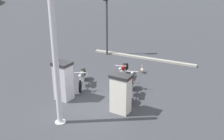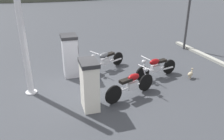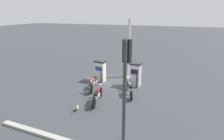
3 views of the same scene
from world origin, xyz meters
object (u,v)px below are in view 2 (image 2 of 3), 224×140
(fuel_pump_far, at_px, (70,55))
(motorcycle_far_pump, at_px, (105,60))
(wandering_duck, at_px, (190,74))
(motorcycle_extra, at_px, (156,67))
(fuel_pump_near, at_px, (90,85))
(canopy_support_pole, at_px, (22,32))
(motorcycle_near_pump, at_px, (131,84))

(fuel_pump_far, height_order, motorcycle_far_pump, fuel_pump_far)
(motorcycle_far_pump, xyz_separation_m, wandering_duck, (2.83, -2.06, -0.27))
(motorcycle_far_pump, bearing_deg, motorcycle_extra, -42.48)
(fuel_pump_near, bearing_deg, fuel_pump_far, 90.00)
(motorcycle_far_pump, distance_m, canopy_support_pole, 3.70)
(fuel_pump_far, distance_m, motorcycle_far_pump, 1.54)
(motorcycle_extra, bearing_deg, fuel_pump_near, -159.31)
(motorcycle_extra, bearing_deg, wandering_duck, -25.79)
(motorcycle_near_pump, xyz_separation_m, motorcycle_far_pump, (-0.00, 2.47, -0.01))
(motorcycle_near_pump, relative_size, wandering_duck, 5.05)
(wandering_duck, bearing_deg, fuel_pump_near, -172.54)
(motorcycle_far_pump, relative_size, canopy_support_pole, 0.43)
(fuel_pump_near, relative_size, canopy_support_pole, 0.35)
(fuel_pump_far, xyz_separation_m, wandering_duck, (4.32, -2.09, -0.67))
(fuel_pump_far, height_order, canopy_support_pole, canopy_support_pole)
(canopy_support_pole, bearing_deg, wandering_duck, -10.80)
(motorcycle_extra, distance_m, wandering_duck, 1.40)
(fuel_pump_near, xyz_separation_m, fuel_pump_far, (-0.00, 2.66, 0.05))
(fuel_pump_near, distance_m, motorcycle_extra, 3.32)
(motorcycle_far_pump, distance_m, wandering_duck, 3.51)
(motorcycle_near_pump, relative_size, motorcycle_extra, 1.02)
(wandering_duck, bearing_deg, canopy_support_pole, 169.20)
(fuel_pump_far, xyz_separation_m, motorcycle_extra, (3.08, -1.49, -0.41))
(fuel_pump_near, distance_m, fuel_pump_far, 2.66)
(fuel_pump_far, bearing_deg, motorcycle_far_pump, -1.19)
(fuel_pump_near, relative_size, motorcycle_near_pump, 0.78)
(motorcycle_near_pump, relative_size, motorcycle_far_pump, 1.04)
(fuel_pump_far, xyz_separation_m, motorcycle_far_pump, (1.49, -0.03, -0.39))
(fuel_pump_near, height_order, wandering_duck, fuel_pump_near)
(fuel_pump_near, distance_m, wandering_duck, 4.40)
(fuel_pump_near, bearing_deg, motorcycle_far_pump, 60.43)
(fuel_pump_far, bearing_deg, wandering_duck, -25.80)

